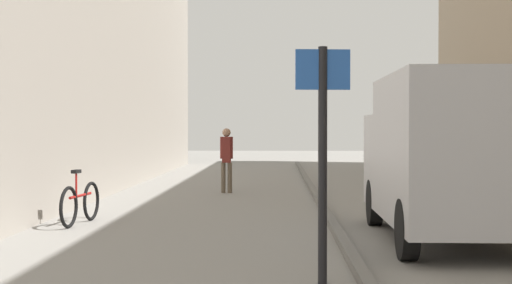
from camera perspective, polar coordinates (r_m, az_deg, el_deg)
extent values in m
plane|color=gray|center=(14.68, -0.79, -5.59)|extent=(80.00, 80.00, 0.00)
cube|color=#615F5B|center=(14.69, 5.41, -5.35)|extent=(0.16, 40.00, 0.12)
cylinder|color=brown|center=(19.27, -2.56, -2.80)|extent=(0.12, 0.12, 0.80)
cylinder|color=brown|center=(19.26, -2.06, -2.80)|extent=(0.12, 0.12, 0.80)
cube|color=maroon|center=(19.23, -2.31, -0.60)|extent=(0.23, 0.19, 0.68)
cylinder|color=maroon|center=(19.24, -2.67, -0.45)|extent=(0.10, 0.10, 0.58)
cylinder|color=maroon|center=(19.22, -1.95, -0.45)|extent=(0.10, 0.10, 0.58)
sphere|color=#9E755B|center=(19.22, -2.31, 0.74)|extent=(0.22, 0.22, 0.22)
cube|color=#B7B7BC|center=(10.86, 15.72, -0.55)|extent=(2.13, 3.60, 2.13)
cube|color=#B7B7BC|center=(13.29, 13.22, -1.39)|extent=(2.11, 1.41, 1.60)
cube|color=black|center=(13.76, 12.84, 0.16)|extent=(1.76, 0.06, 0.70)
cylinder|color=black|center=(13.06, 9.22, -4.67)|extent=(0.23, 0.80, 0.80)
cylinder|color=black|center=(13.42, 17.30, -4.55)|extent=(0.23, 0.80, 0.80)
cylinder|color=black|center=(9.69, 11.70, -6.70)|extent=(0.23, 0.80, 0.80)
cylinder|color=black|center=(8.03, 5.21, -1.85)|extent=(0.10, 0.10, 2.60)
cube|color=#2659B2|center=(8.04, 5.23, 5.64)|extent=(0.60, 0.08, 0.44)
torus|color=black|center=(13.87, -12.72, -4.51)|extent=(0.14, 0.72, 0.72)
torus|color=black|center=(12.90, -14.39, -4.94)|extent=(0.14, 0.72, 0.72)
cylinder|color=maroon|center=(13.37, -13.53, -4.08)|extent=(0.16, 0.94, 0.05)
cylinder|color=maroon|center=(13.18, -13.84, -3.20)|extent=(0.04, 0.04, 0.40)
cube|color=black|center=(13.17, -13.84, -2.24)|extent=(0.13, 0.25, 0.06)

